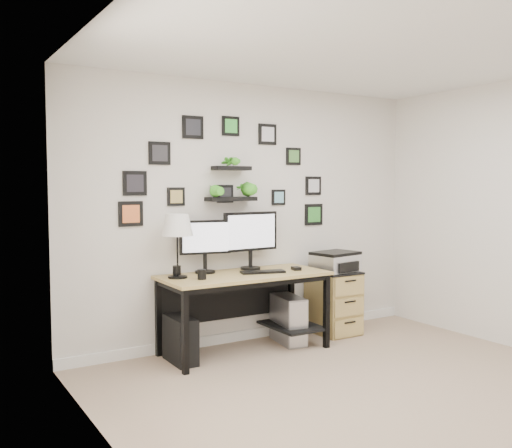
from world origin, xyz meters
TOP-DOWN VIEW (x-y plane):
  - room at (0.00, 1.98)m, footprint 4.00×4.00m
  - desk at (-0.28, 1.67)m, footprint 1.60×0.70m
  - monitor_left at (-0.61, 1.86)m, footprint 0.49×0.23m
  - monitor_right at (-0.12, 1.83)m, footprint 0.62×0.21m
  - keyboard at (-0.14, 1.57)m, footprint 0.44×0.24m
  - mouse at (0.24, 1.56)m, footprint 0.09×0.12m
  - table_lamp at (-0.95, 1.73)m, footprint 0.28×0.28m
  - mug at (-0.80, 1.55)m, footprint 0.08×0.08m
  - pen_cup at (-0.92, 1.83)m, footprint 0.08×0.08m
  - pc_tower_black at (-0.97, 1.65)m, footprint 0.19×0.42m
  - pc_tower_grey at (0.22, 1.67)m, footprint 0.29×0.50m
  - file_cabinet at (0.85, 1.72)m, footprint 0.43×0.53m
  - printer at (0.85, 1.70)m, footprint 0.51×0.43m
  - wall_decor at (-0.29, 1.93)m, footprint 2.29×0.18m

SIDE VIEW (x-z plane):
  - room at x=0.00m, z-range -1.95..2.05m
  - pc_tower_black at x=-0.97m, z-range 0.00..0.41m
  - pc_tower_grey at x=0.22m, z-range 0.00..0.47m
  - file_cabinet at x=0.85m, z-range 0.00..0.67m
  - desk at x=-0.28m, z-range 0.25..1.00m
  - keyboard at x=-0.14m, z-range 0.75..0.77m
  - mouse at x=0.24m, z-range 0.75..0.78m
  - printer at x=0.85m, z-range 0.67..0.88m
  - mug at x=-0.80m, z-range 0.75..0.84m
  - pen_cup at x=-0.92m, z-range 0.75..0.85m
  - monitor_left at x=-0.61m, z-range 0.79..1.30m
  - monitor_right at x=-0.12m, z-range 0.80..1.37m
  - table_lamp at x=-0.95m, z-range 0.93..1.51m
  - wall_decor at x=-0.29m, z-range 1.10..2.21m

